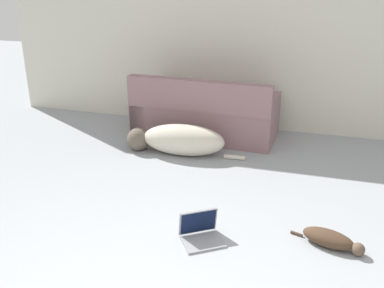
# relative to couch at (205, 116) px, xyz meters

# --- Properties ---
(wall_back) EXTENTS (7.09, 0.06, 2.58)m
(wall_back) POSITION_rel_couch_xyz_m (0.51, 0.53, 1.02)
(wall_back) COLOR beige
(wall_back) RESTS_ON ground_plane
(couch) EXTENTS (1.85, 0.89, 0.81)m
(couch) POSITION_rel_couch_xyz_m (0.00, 0.00, 0.00)
(couch) COLOR gray
(couch) RESTS_ON ground_plane
(dog) EXTENTS (1.44, 0.44, 0.37)m
(dog) POSITION_rel_couch_xyz_m (-0.15, -0.68, -0.10)
(dog) COLOR beige
(dog) RESTS_ON ground_plane
(cat) EXTENTS (0.58, 0.29, 0.13)m
(cat) POSITION_rel_couch_xyz_m (1.58, -2.11, -0.21)
(cat) COLOR #473323
(cat) RESTS_ON ground_plane
(laptop_open) EXTENTS (0.42, 0.40, 0.24)m
(laptop_open) POSITION_rel_couch_xyz_m (0.57, -2.29, -0.20)
(laptop_open) COLOR gray
(laptop_open) RESTS_ON ground_plane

